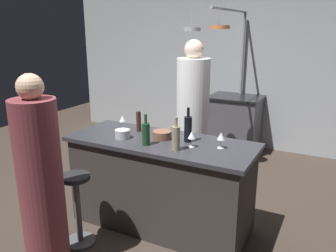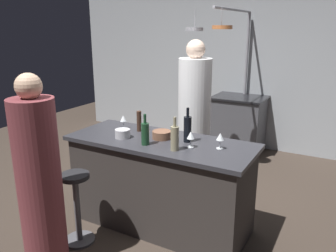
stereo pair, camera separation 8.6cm
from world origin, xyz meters
name	(u,v)px [view 1 (the left image)]	position (x,y,z in m)	size (l,w,h in m)	color
ground_plane	(161,224)	(0.00, 0.00, 0.00)	(9.00, 9.00, 0.00)	#382D26
back_wall	(244,67)	(0.00, 2.85, 1.30)	(6.40, 0.16, 2.60)	#9EA3A8
kitchen_island	(161,183)	(0.00, 0.00, 0.45)	(1.80, 0.72, 0.90)	#332D2B
stove_range	(234,124)	(0.00, 2.45, 0.45)	(0.80, 0.64, 0.89)	#47474C
chef	(192,123)	(-0.06, 0.90, 0.83)	(0.38, 0.38, 1.80)	white
bar_stool_left	(78,206)	(-0.52, -0.62, 0.38)	(0.28, 0.28, 0.68)	#4C4C51
guest_left	(41,186)	(-0.51, -1.01, 0.75)	(0.34, 0.34, 1.62)	brown
overhead_pot_rack	(226,49)	(-0.05, 1.99, 1.64)	(0.58, 1.49, 2.17)	gray
potted_plant	(108,136)	(-1.69, 1.38, 0.30)	(0.36, 0.36, 0.52)	brown
pepper_mill	(139,121)	(-0.33, 0.15, 1.01)	(0.05, 0.05, 0.21)	#382319
wine_bottle_dark	(188,128)	(0.25, 0.08, 1.03)	(0.07, 0.07, 0.32)	black
wine_bottle_green	(146,133)	(-0.05, -0.18, 1.01)	(0.07, 0.07, 0.29)	#193D23
wine_bottle_white	(176,138)	(0.25, -0.18, 1.01)	(0.07, 0.07, 0.30)	gray
wine_glass_near_right_guest	(221,137)	(0.58, 0.04, 1.01)	(0.07, 0.07, 0.15)	silver
wine_glass_near_left_guest	(192,136)	(0.34, -0.05, 1.01)	(0.07, 0.07, 0.15)	silver
wine_glass_by_chef	(123,119)	(-0.53, 0.14, 1.01)	(0.07, 0.07, 0.15)	silver
mixing_bowl_wooden	(162,135)	(-0.01, 0.05, 0.94)	(0.18, 0.18, 0.08)	brown
mixing_bowl_steel	(123,134)	(-0.35, -0.12, 0.94)	(0.15, 0.15, 0.08)	#B7B7BC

